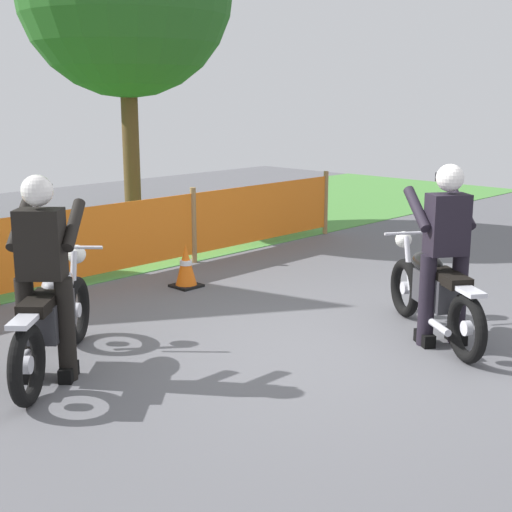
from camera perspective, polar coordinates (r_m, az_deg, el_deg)
The scene contains 8 objects.
ground at distance 6.71m, azimuth 4.86°, elevation -7.34°, with size 24.00×24.00×0.02m, color #5B5B60.
grass_verge at distance 11.35m, azimuth -19.35°, elevation 0.46°, with size 24.00×5.25×0.01m, color #4C8C3D.
barrier_fence at distance 9.01m, azimuth -12.01°, elevation 1.31°, with size 8.80×0.08×1.05m.
motorcycle_lead at distance 7.04m, azimuth 13.97°, elevation -2.77°, with size 1.20×1.68×0.93m.
motorcycle_trailing at distance 6.25m, azimuth -15.87°, elevation -4.74°, with size 1.56×1.46×0.96m.
rider_lead at distance 6.77m, azimuth 14.88°, elevation 0.62°, with size 0.72×0.73×1.69m.
rider_trailing at distance 5.95m, azimuth -16.66°, elevation -1.14°, with size 0.73×0.73×1.69m.
traffic_cone at distance 8.67m, azimuth -5.63°, elevation -0.81°, with size 0.32×0.32×0.53m.
Camera 1 is at (-4.90, -3.96, 2.30)m, focal length 50.01 mm.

